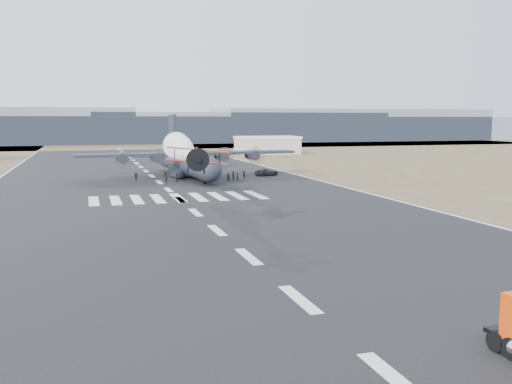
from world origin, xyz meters
name	(u,v)px	position (x,y,z in m)	size (l,w,h in m)	color
ground	(300,299)	(0.00, 0.00, 0.00)	(500.00, 500.00, 0.00)	black
scrub_far	(115,145)	(0.00, 230.00, 0.00)	(500.00, 80.00, 0.00)	brown
runway_markings	(168,190)	(0.00, 60.00, 0.01)	(60.00, 260.00, 0.01)	silver
ridge_seg_d	(112,130)	(0.00, 260.00, 6.50)	(150.00, 50.00, 13.00)	slate
ridge_seg_e	(238,127)	(65.00, 260.00, 7.50)	(150.00, 50.00, 15.00)	slate
ridge_seg_f	(350,125)	(130.00, 260.00, 8.50)	(150.00, 50.00, 17.00)	slate
ridge_seg_g	(449,128)	(195.00, 260.00, 6.50)	(150.00, 50.00, 13.00)	slate
hangar_right	(267,145)	(46.00, 150.00, 3.01)	(20.50, 12.50, 5.90)	beige
aerobatic_biplane	(197,158)	(-2.24, 22.71, 7.73)	(6.31, 5.65, 2.66)	#B01B0B
smoke_trail	(179,146)	(-0.53, 44.78, 7.91)	(4.21, 26.54, 3.95)	white
transport_aircraft	(187,161)	(6.41, 79.47, 3.24)	(43.61, 35.87, 12.58)	#1D232C
support_vehicle	(267,172)	(22.86, 78.34, 0.70)	(2.32, 5.03, 1.40)	black
crew_a	(228,177)	(12.72, 70.29, 0.81)	(0.59, 0.49, 1.62)	black
crew_b	(244,174)	(16.90, 74.74, 0.78)	(0.76, 0.47, 1.56)	black
crew_c	(233,175)	(14.02, 71.82, 0.89)	(1.15, 0.53, 1.78)	black
crew_d	(136,176)	(-3.85, 76.04, 0.80)	(0.94, 0.48, 1.61)	black
crew_e	(176,178)	(3.11, 71.73, 0.78)	(0.76, 0.47, 1.56)	black
crew_f	(180,176)	(4.22, 73.91, 0.78)	(1.45, 0.47, 1.56)	black
crew_g	(237,176)	(14.70, 71.24, 0.80)	(0.58, 0.48, 1.60)	black
crew_h	(165,177)	(1.09, 71.75, 0.93)	(0.91, 0.56, 1.86)	black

